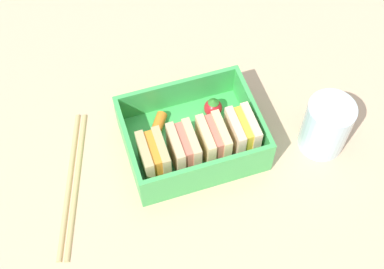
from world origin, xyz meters
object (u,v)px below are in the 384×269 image
at_px(sandwich_center_left, 213,141).
at_px(sandwich_center, 184,150).
at_px(sandwich_left, 242,133).
at_px(sandwich_center_right, 154,158).
at_px(strawberry_far_left, 213,107).
at_px(drinking_glass, 326,126).
at_px(carrot_stick_far_left, 156,130).
at_px(chopstick_pair, 73,182).

height_order(sandwich_center_left, sandwich_center, same).
height_order(sandwich_left, sandwich_center_right, same).
distance_m(strawberry_far_left, drinking_glass, 0.15).
distance_m(strawberry_far_left, carrot_stick_far_left, 0.08).
distance_m(sandwich_center_left, strawberry_far_left, 0.06).
relative_size(strawberry_far_left, chopstick_pair, 0.15).
bearing_deg(strawberry_far_left, sandwich_left, 106.48).
bearing_deg(strawberry_far_left, sandwich_center_left, 70.29).
bearing_deg(sandwich_center, strawberry_far_left, -135.35).
relative_size(sandwich_center_right, strawberry_far_left, 1.86).
bearing_deg(sandwich_center_right, strawberry_far_left, -149.03).
bearing_deg(drinking_glass, sandwich_left, -11.88).
bearing_deg(sandwich_center_right, sandwich_left, 180.00).
xyz_separation_m(sandwich_left, drinking_glass, (-0.11, 0.02, -0.00)).
distance_m(sandwich_left, drinking_glass, 0.11).
relative_size(sandwich_center_right, carrot_stick_far_left, 1.09).
bearing_deg(chopstick_pair, drinking_glass, 172.75).
height_order(sandwich_center_left, carrot_stick_far_left, sandwich_center_left).
bearing_deg(chopstick_pair, sandwich_left, 175.02).
bearing_deg(sandwich_left, sandwich_center_right, 0.00).
bearing_deg(chopstick_pair, strawberry_far_left, -168.90).
xyz_separation_m(sandwich_center_right, carrot_stick_far_left, (-0.02, -0.05, -0.02)).
bearing_deg(sandwich_center_left, sandwich_center, 0.00).
distance_m(sandwich_center, strawberry_far_left, 0.09).
distance_m(chopstick_pair, drinking_glass, 0.33).
distance_m(sandwich_center, carrot_stick_far_left, 0.06).
height_order(sandwich_center_left, chopstick_pair, sandwich_center_left).
xyz_separation_m(sandwich_center, drinking_glass, (-0.18, 0.02, -0.00)).
relative_size(sandwich_center, drinking_glass, 0.72).
height_order(sandwich_center_right, carrot_stick_far_left, sandwich_center_right).
bearing_deg(strawberry_far_left, sandwich_center, 44.65).
relative_size(sandwich_center_right, drinking_glass, 0.72).
height_order(carrot_stick_far_left, chopstick_pair, carrot_stick_far_left).
height_order(sandwich_left, chopstick_pair, sandwich_left).
height_order(sandwich_left, sandwich_center_left, same).
bearing_deg(carrot_stick_far_left, sandwich_center_right, 72.09).
bearing_deg(sandwich_center_right, carrot_stick_far_left, -107.91).
bearing_deg(sandwich_center, sandwich_center_left, 180.00).
bearing_deg(sandwich_center_right, sandwich_center, 180.00).
relative_size(sandwich_left, drinking_glass, 0.72).
bearing_deg(sandwich_center_left, drinking_glass, 171.22).
distance_m(sandwich_center_left, chopstick_pair, 0.19).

